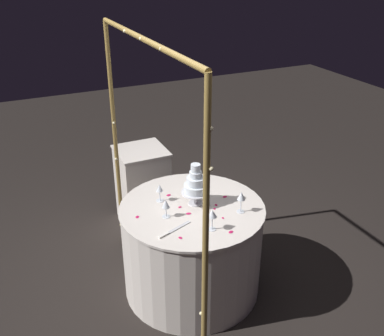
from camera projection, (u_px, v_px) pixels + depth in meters
ground_plane at (192, 285)px, 3.75m from camera, size 12.00×12.00×0.00m
decorative_arch at (148, 147)px, 3.03m from camera, size 1.83×0.06×2.08m
main_table at (192, 248)px, 3.58m from camera, size 1.13×1.13×0.78m
side_table at (143, 186)px, 4.49m from camera, size 0.48×0.48×0.80m
tiered_cake at (196, 184)px, 3.38m from camera, size 0.22×0.22×0.34m
wine_glass_0 at (160, 189)px, 3.44m from camera, size 0.06×0.06×0.15m
wine_glass_1 at (241, 197)px, 3.29m from camera, size 0.06×0.06×0.17m
wine_glass_2 at (166, 205)px, 3.24m from camera, size 0.06×0.06×0.15m
wine_glass_3 at (212, 215)px, 3.08m from camera, size 0.07×0.07×0.16m
cake_knife at (173, 231)px, 3.12m from camera, size 0.12×0.28×0.01m
rose_petal_0 at (225, 197)px, 3.54m from camera, size 0.04×0.04×0.00m
rose_petal_1 at (223, 218)px, 3.26m from camera, size 0.03×0.02×0.00m
rose_petal_2 at (231, 232)px, 3.10m from camera, size 0.04×0.05×0.00m
rose_petal_3 at (169, 195)px, 3.57m from camera, size 0.03×0.04×0.00m
rose_petal_4 at (180, 238)px, 3.04m from camera, size 0.04×0.03×0.00m
rose_petal_5 at (189, 214)px, 3.32m from camera, size 0.04×0.05×0.00m
rose_petal_6 at (216, 205)px, 3.43m from camera, size 0.03×0.03×0.00m
rose_petal_7 at (137, 217)px, 3.28m from camera, size 0.04×0.04×0.00m
rose_petal_8 at (215, 209)px, 3.38m from camera, size 0.03×0.03×0.00m
rose_petal_9 at (180, 207)px, 3.40m from camera, size 0.03×0.04×0.00m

